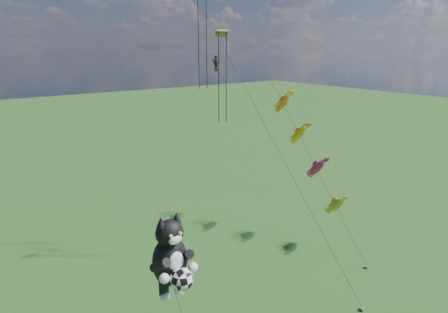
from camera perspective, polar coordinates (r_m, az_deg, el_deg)
cat_kite_rig at (r=23.24m, az=-7.97°, el=-15.06°), size 2.52×4.15×10.48m
fish_windsock_rig at (r=40.46m, az=12.61°, el=0.80°), size 2.14×15.89×16.38m
parafoil_rig at (r=34.08m, az=-0.78°, el=14.92°), size 4.46×17.13×24.88m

